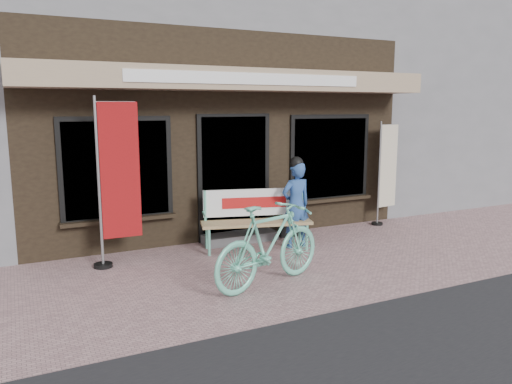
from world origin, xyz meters
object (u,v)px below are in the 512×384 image
nobori_red (117,180)px  nobori_cream (386,171)px  bicycle (269,245)px  menu_stand (291,214)px  person (296,203)px  bench (255,214)px

nobori_red → nobori_cream: size_ratio=1.21×
bicycle → nobori_red: bearing=25.9°
nobori_red → nobori_cream: nobori_red is taller
bicycle → menu_stand: bearing=-53.4°
nobori_red → menu_stand: size_ratio=3.02×
person → nobori_cream: size_ratio=0.74×
nobori_red → menu_stand: bearing=6.1°
nobori_red → nobori_cream: bearing=4.8°
person → bench: bearing=157.3°
person → nobori_cream: 2.59m
bench → nobori_cream: bearing=23.2°
nobori_red → nobori_cream: 5.32m
bench → menu_stand: bearing=37.0°
person → nobori_red: (-2.83, 0.30, 0.53)m
bicycle → bench: bearing=-37.0°
bench → menu_stand: bench is taller
nobori_red → menu_stand: nobori_red is taller
person → bicycle: (-1.24, -1.42, -0.20)m
nobori_cream → nobori_red: bearing=176.2°
nobori_red → person: bearing=-5.4°
person → bicycle: person is taller
bench → menu_stand: (0.88, 0.36, -0.15)m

